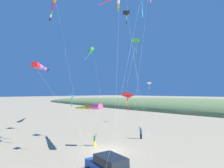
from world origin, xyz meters
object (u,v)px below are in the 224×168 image
kite_delta_checkered_midright (149,83)px  kite_windsock_blue_topmost (90,107)px  kite_windsock_yellow_midlevel (90,53)px  kite_delta_purple_drifting (73,96)px  kite_delta_white_trailing (126,13)px  parked_car (109,167)px  kite_delta_green_low_center (128,95)px  kite_windsock_rainbow_low_near (40,67)px  person_adult_flyer (141,132)px  person_child_green_jacket (95,139)px  kite_windsock_striped_overhead (53,7)px  kite_delta_orange_high_right (136,41)px  cooler_box (119,166)px

kite_delta_checkered_midright → kite_windsock_blue_topmost: size_ratio=0.94×
kite_windsock_yellow_midlevel → kite_delta_purple_drifting: bearing=-133.2°
kite_delta_checkered_midright → kite_delta_white_trailing: kite_delta_white_trailing is taller
parked_car → kite_delta_purple_drifting: 9.33m
kite_delta_checkered_midright → kite_delta_white_trailing: (-12.20, -4.11, 10.85)m
kite_delta_green_low_center → kite_windsock_rainbow_low_near: bearing=141.5°
parked_car → person_adult_flyer: size_ratio=2.67×
person_child_green_jacket → kite_delta_purple_drifting: size_ratio=0.21×
kite_windsock_striped_overhead → kite_delta_green_low_center: 20.15m
person_adult_flyer → kite_windsock_striped_overhead: (-7.95, 11.72, 19.88)m
kite_delta_orange_high_right → kite_windsock_striped_overhead: bearing=116.6°
parked_car → kite_windsock_yellow_midlevel: kite_windsock_yellow_midlevel is taller
parked_car → kite_delta_checkered_midright: kite_delta_checkered_midright is taller
person_adult_flyer → kite_delta_checkered_midright: bearing=29.5°
person_child_green_jacket → kite_windsock_blue_topmost: kite_windsock_blue_topmost is taller
kite_delta_purple_drifting → kite_delta_checkered_midright: kite_delta_checkered_midright is taller
person_adult_flyer → kite_windsock_yellow_midlevel: 21.41m
cooler_box → person_adult_flyer: size_ratio=0.37×
kite_delta_white_trailing → kite_windsock_blue_topmost: size_ratio=1.84×
person_child_green_jacket → kite_windsock_yellow_midlevel: size_ratio=0.08×
person_child_green_jacket → cooler_box: bearing=-112.6°
kite_windsock_blue_topmost → kite_delta_white_trailing: bearing=8.4°
kite_delta_white_trailing → kite_windsock_yellow_midlevel: kite_delta_white_trailing is taller
kite_windsock_striped_overhead → kite_delta_white_trailing: (8.22, -8.78, -1.27)m
kite_delta_orange_high_right → kite_delta_white_trailing: bearing=60.1°
person_adult_flyer → kite_delta_checkered_midright: (12.47, 7.05, 7.77)m
kite_delta_orange_high_right → kite_windsock_rainbow_low_near: kite_delta_orange_high_right is taller
kite_windsock_yellow_midlevel → kite_delta_white_trailing: bearing=-100.7°
kite_delta_orange_high_right → kite_delta_checkered_midright: bearing=28.2°
kite_windsock_striped_overhead → kite_delta_purple_drifting: bearing=-105.2°
parked_car → kite_delta_checkered_midright: (24.77, 13.21, 7.74)m
kite_delta_green_low_center → kite_delta_checkered_midright: bearing=27.2°
cooler_box → kite_delta_green_low_center: bearing=33.2°
person_child_green_jacket → kite_windsock_striped_overhead: kite_windsock_striped_overhead is taller
kite_windsock_rainbow_low_near → kite_delta_purple_drifting: bearing=-48.8°
parked_car → person_child_green_jacket: 9.50m
cooler_box → kite_windsock_striped_overhead: bearing=82.9°
kite_delta_green_low_center → parked_car: bearing=-149.7°
parked_car → person_adult_flyer: bearing=26.6°
kite_windsock_striped_overhead → kite_delta_orange_high_right: 15.42m
kite_delta_orange_high_right → kite_delta_checkered_midright: size_ratio=1.40×
kite_windsock_striped_overhead → kite_delta_orange_high_right: (6.18, -12.32, -6.91)m
kite_delta_checkered_midright → kite_windsock_blue_topmost: 21.43m
parked_car → kite_windsock_rainbow_low_near: (-1.03, 10.38, 8.72)m
kite_delta_purple_drifting → kite_windsock_yellow_midlevel: bearing=46.8°
cooler_box → kite_windsock_blue_topmost: bearing=73.0°
kite_delta_purple_drifting → kite_delta_green_low_center: kite_delta_green_low_center is taller
parked_car → kite_windsock_striped_overhead: 27.07m
person_adult_flyer → person_child_green_jacket: 7.37m
kite_delta_orange_high_right → kite_windsock_yellow_midlevel: size_ratio=0.76×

